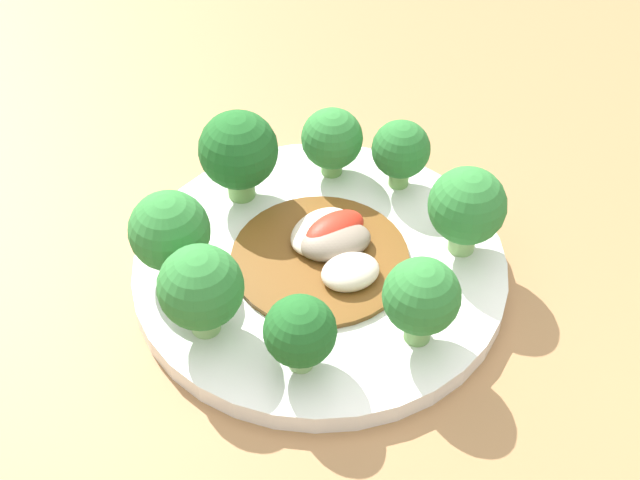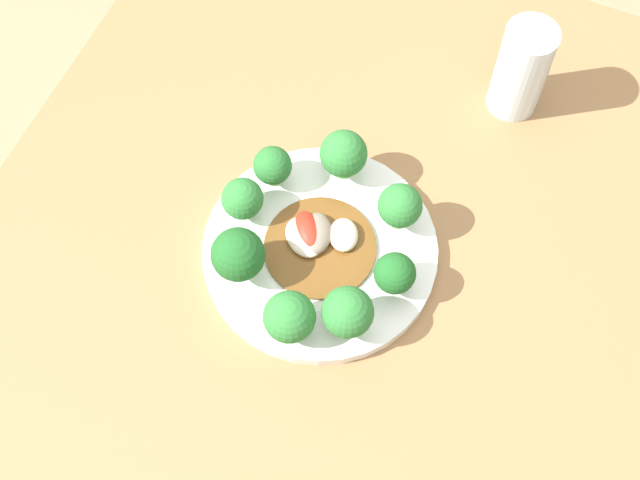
# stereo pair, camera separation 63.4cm
# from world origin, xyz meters

# --- Properties ---
(ground_plane) EXTENTS (8.00, 8.00, 0.00)m
(ground_plane) POSITION_xyz_m (0.00, 0.00, 0.00)
(ground_plane) COLOR #9E8460
(table) EXTENTS (0.99, 0.84, 0.71)m
(table) POSITION_xyz_m (0.00, 0.00, 0.35)
(table) COLOR olive
(table) RESTS_ON ground_plane
(plate) EXTENTS (0.26, 0.26, 0.02)m
(plate) POSITION_xyz_m (0.03, 0.04, 0.72)
(plate) COLOR white
(plate) RESTS_ON table
(broccoli_south) EXTENTS (0.04, 0.04, 0.05)m
(broccoli_south) POSITION_xyz_m (0.02, -0.05, 0.75)
(broccoli_south) COLOR #89B76B
(broccoli_south) RESTS_ON plate
(broccoli_southwest) EXTENTS (0.05, 0.05, 0.07)m
(broccoli_southwest) POSITION_xyz_m (-0.04, -0.02, 0.76)
(broccoli_southwest) COLOR #89B76B
(broccoli_southwest) RESTS_ON plate
(broccoli_northwest) EXTENTS (0.06, 0.06, 0.07)m
(broccoli_northwest) POSITION_xyz_m (-0.03, 0.10, 0.76)
(broccoli_northwest) COLOR #7AAD5B
(broccoli_northwest) RESTS_ON plate
(broccoli_north) EXTENTS (0.05, 0.05, 0.05)m
(broccoli_north) POSITION_xyz_m (0.03, 0.13, 0.75)
(broccoli_north) COLOR #70A356
(broccoli_north) RESTS_ON plate
(broccoli_southeast) EXTENTS (0.05, 0.05, 0.06)m
(broccoli_southeast) POSITION_xyz_m (0.09, -0.03, 0.76)
(broccoli_southeast) COLOR #70A356
(broccoli_southeast) RESTS_ON plate
(broccoli_east) EXTENTS (0.05, 0.05, 0.07)m
(broccoli_east) POSITION_xyz_m (0.12, 0.05, 0.76)
(broccoli_east) COLOR #89B76B
(broccoli_east) RESTS_ON plate
(broccoli_northeast) EXTENTS (0.04, 0.04, 0.05)m
(broccoli_northeast) POSITION_xyz_m (0.08, 0.12, 0.76)
(broccoli_northeast) COLOR #7AAD5B
(broccoli_northeast) RESTS_ON plate
(broccoli_west) EXTENTS (0.05, 0.05, 0.06)m
(broccoli_west) POSITION_xyz_m (-0.07, 0.03, 0.76)
(broccoli_west) COLOR #7AAD5B
(broccoli_west) RESTS_ON plate
(stirfry_center) EXTENTS (0.12, 0.12, 0.02)m
(stirfry_center) POSITION_xyz_m (0.03, 0.04, 0.73)
(stirfry_center) COLOR brown
(stirfry_center) RESTS_ON plate
(drinking_glass) EXTENTS (0.06, 0.06, 0.13)m
(drinking_glass) POSITION_xyz_m (0.30, -0.09, 0.77)
(drinking_glass) COLOR silver
(drinking_glass) RESTS_ON table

